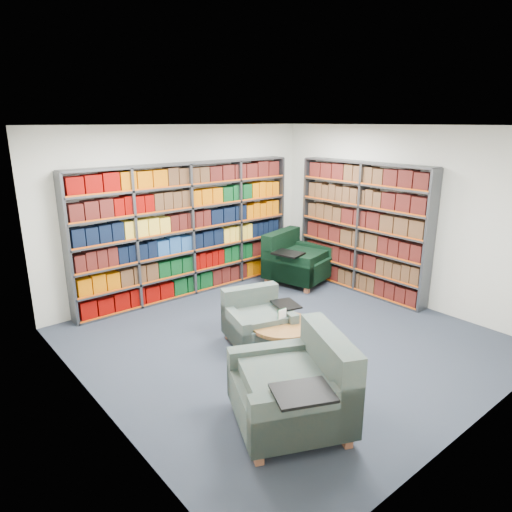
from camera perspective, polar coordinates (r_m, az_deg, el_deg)
room_shell at (r=5.81m, az=3.78°, el=2.02°), size 5.02×5.02×2.82m
bookshelf_back at (r=7.70m, az=-8.32°, el=3.18°), size 4.00×0.28×2.20m
bookshelf_right at (r=7.98m, az=13.08°, el=3.39°), size 0.28×2.50×2.20m
chair_teal_left at (r=6.13m, az=0.09°, el=-8.22°), size 1.02×0.97×0.71m
chair_green_right at (r=8.41m, az=4.79°, el=-0.73°), size 1.30×1.22×0.91m
chair_teal_front at (r=4.57m, az=5.49°, el=-16.38°), size 1.35×1.37×0.93m
coffee_table at (r=5.88m, az=3.27°, el=-9.12°), size 0.82×0.82×0.58m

